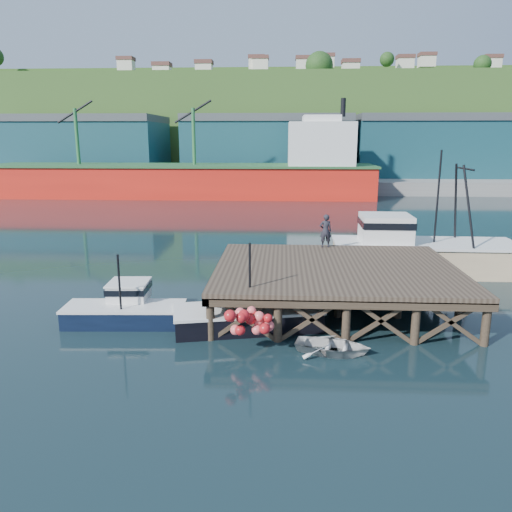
# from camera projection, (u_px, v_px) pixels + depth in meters

# --- Properties ---
(ground) EXTENTS (300.00, 300.00, 0.00)m
(ground) POSITION_uv_depth(u_px,v_px,m) (228.00, 304.00, 25.83)
(ground) COLOR black
(ground) RESTS_ON ground
(wharf) EXTENTS (12.00, 10.00, 2.62)m
(wharf) POSITION_uv_depth(u_px,v_px,m) (336.00, 270.00, 24.91)
(wharf) COLOR brown
(wharf) RESTS_ON ground
(far_quay) EXTENTS (160.00, 40.00, 2.00)m
(far_quay) POSITION_uv_depth(u_px,v_px,m) (268.00, 178.00, 93.61)
(far_quay) COLOR gray
(far_quay) RESTS_ON ground
(warehouse_left) EXTENTS (32.00, 16.00, 9.00)m
(warehouse_left) POSITION_uv_depth(u_px,v_px,m) (72.00, 149.00, 89.31)
(warehouse_left) COLOR #194453
(warehouse_left) RESTS_ON far_quay
(warehouse_mid) EXTENTS (28.00, 16.00, 9.00)m
(warehouse_mid) POSITION_uv_depth(u_px,v_px,m) (267.00, 149.00, 87.48)
(warehouse_mid) COLOR #194453
(warehouse_mid) RESTS_ON far_quay
(warehouse_right) EXTENTS (30.00, 16.00, 9.00)m
(warehouse_right) POSITION_uv_depth(u_px,v_px,m) (441.00, 149.00, 85.92)
(warehouse_right) COLOR #194453
(warehouse_right) RESTS_ON far_quay
(cargo_ship) EXTENTS (55.50, 10.00, 13.75)m
(cargo_ship) POSITION_uv_depth(u_px,v_px,m) (205.00, 174.00, 72.14)
(cargo_ship) COLOR red
(cargo_ship) RESTS_ON ground
(hillside) EXTENTS (220.00, 50.00, 22.00)m
(hillside) POSITION_uv_depth(u_px,v_px,m) (272.00, 127.00, 120.45)
(hillside) COLOR #2D511E
(hillside) RESTS_ON ground
(boat_navy) EXTENTS (5.57, 3.06, 3.43)m
(boat_navy) POSITION_uv_depth(u_px,v_px,m) (126.00, 308.00, 23.18)
(boat_navy) COLOR black
(boat_navy) RESTS_ON ground
(boat_black) EXTENTS (6.96, 5.77, 4.08)m
(boat_black) POSITION_uv_depth(u_px,v_px,m) (247.00, 310.00, 22.66)
(boat_black) COLOR black
(boat_black) RESTS_ON ground
(trawler) EXTENTS (11.54, 4.29, 7.68)m
(trawler) POSITION_uv_depth(u_px,v_px,m) (421.00, 248.00, 31.60)
(trawler) COLOR beige
(trawler) RESTS_ON ground
(dinghy) EXTENTS (3.40, 2.76, 0.62)m
(dinghy) POSITION_uv_depth(u_px,v_px,m) (333.00, 346.00, 19.87)
(dinghy) COLOR silver
(dinghy) RESTS_ON ground
(dockworker) EXTENTS (0.76, 0.55, 1.95)m
(dockworker) POSITION_uv_depth(u_px,v_px,m) (326.00, 231.00, 29.11)
(dockworker) COLOR #212029
(dockworker) RESTS_ON wharf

